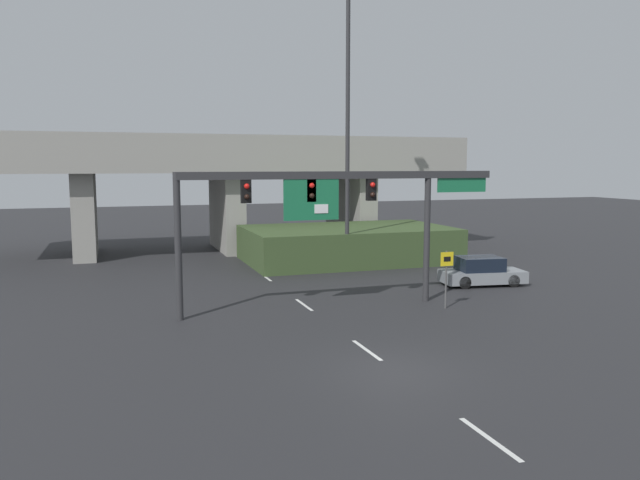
# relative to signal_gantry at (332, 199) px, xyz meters

# --- Properties ---
(ground_plane) EXTENTS (160.00, 160.00, 0.00)m
(ground_plane) POSITION_rel_signal_gantry_xyz_m (-0.94, -8.20, -4.74)
(ground_plane) COLOR #262628
(lane_markings) EXTENTS (0.14, 38.27, 0.01)m
(lane_markings) POSITION_rel_signal_gantry_xyz_m (-0.94, 4.61, -4.73)
(lane_markings) COLOR silver
(lane_markings) RESTS_ON ground
(signal_gantry) EXTENTS (14.23, 0.44, 5.91)m
(signal_gantry) POSITION_rel_signal_gantry_xyz_m (0.00, 0.00, 0.00)
(signal_gantry) COLOR #2D2D30
(signal_gantry) RESTS_ON ground
(speed_limit_sign) EXTENTS (0.60, 0.11, 2.52)m
(speed_limit_sign) POSITION_rel_signal_gantry_xyz_m (4.67, -1.60, -3.10)
(speed_limit_sign) COLOR #4C4C4C
(speed_limit_sign) RESTS_ON ground
(highway_light_pole_near) EXTENTS (0.70, 0.36, 17.28)m
(highway_light_pole_near) POSITION_rel_signal_gantry_xyz_m (4.00, 8.57, 4.28)
(highway_light_pole_near) COLOR #2D2D30
(highway_light_pole_near) RESTS_ON ground
(overpass_bridge) EXTENTS (34.10, 9.31, 8.15)m
(overpass_bridge) POSITION_rel_signal_gantry_xyz_m (-0.94, 20.10, 0.81)
(overpass_bridge) COLOR gray
(overpass_bridge) RESTS_ON ground
(grass_embankment) EXTENTS (12.92, 7.80, 2.19)m
(grass_embankment) POSITION_rel_signal_gantry_xyz_m (5.44, 12.23, -3.64)
(grass_embankment) COLOR #384C28
(grass_embankment) RESTS_ON ground
(parked_sedan_near_right) EXTENTS (4.45, 2.40, 1.47)m
(parked_sedan_near_right) POSITION_rel_signal_gantry_xyz_m (9.10, 2.48, -4.06)
(parked_sedan_near_right) COLOR gray
(parked_sedan_near_right) RESTS_ON ground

